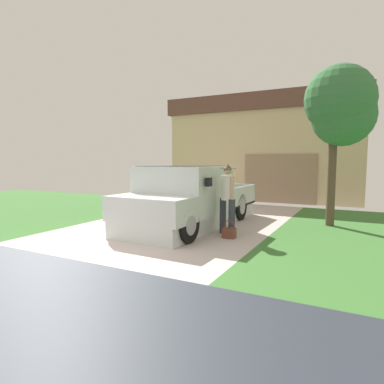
{
  "coord_description": "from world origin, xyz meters",
  "views": [
    {
      "loc": [
        4.5,
        -4.19,
        1.82
      ],
      "look_at": [
        0.65,
        3.27,
        1.01
      ],
      "focal_mm": 30.45,
      "sensor_mm": 36.0,
      "label": 1
    }
  ],
  "objects_px": {
    "person_with_hat": "(227,196)",
    "front_yard_tree": "(341,107)",
    "wheeled_trash_bin": "(156,187)",
    "handbag": "(229,232)",
    "house_with_garage": "(273,149)",
    "pickup_truck": "(186,199)"
  },
  "relations": [
    {
      "from": "person_with_hat",
      "to": "front_yard_tree",
      "type": "relative_size",
      "value": 0.4
    },
    {
      "from": "front_yard_tree",
      "to": "wheeled_trash_bin",
      "type": "xyz_separation_m",
      "value": [
        -7.7,
        2.65,
        -2.63
      ]
    },
    {
      "from": "person_with_hat",
      "to": "handbag",
      "type": "height_order",
      "value": "person_with_hat"
    },
    {
      "from": "handbag",
      "to": "house_with_garage",
      "type": "relative_size",
      "value": 0.05
    },
    {
      "from": "person_with_hat",
      "to": "front_yard_tree",
      "type": "bearing_deg",
      "value": -105.34
    },
    {
      "from": "house_with_garage",
      "to": "front_yard_tree",
      "type": "distance_m",
      "value": 8.35
    },
    {
      "from": "pickup_truck",
      "to": "person_with_hat",
      "type": "distance_m",
      "value": 1.39
    },
    {
      "from": "person_with_hat",
      "to": "house_with_garage",
      "type": "xyz_separation_m",
      "value": [
        -1.23,
        9.79,
        1.47
      ]
    },
    {
      "from": "handbag",
      "to": "front_yard_tree",
      "type": "bearing_deg",
      "value": 50.66
    },
    {
      "from": "pickup_truck",
      "to": "front_yard_tree",
      "type": "distance_m",
      "value": 4.84
    },
    {
      "from": "front_yard_tree",
      "to": "wheeled_trash_bin",
      "type": "distance_m",
      "value": 8.56
    },
    {
      "from": "wheeled_trash_bin",
      "to": "person_with_hat",
      "type": "bearing_deg",
      "value": -42.58
    },
    {
      "from": "house_with_garage",
      "to": "pickup_truck",
      "type": "bearing_deg",
      "value": -90.64
    },
    {
      "from": "person_with_hat",
      "to": "house_with_garage",
      "type": "distance_m",
      "value": 9.97
    },
    {
      "from": "person_with_hat",
      "to": "front_yard_tree",
      "type": "distance_m",
      "value": 3.99
    },
    {
      "from": "pickup_truck",
      "to": "front_yard_tree",
      "type": "bearing_deg",
      "value": -150.47
    },
    {
      "from": "pickup_truck",
      "to": "handbag",
      "type": "distance_m",
      "value": 1.78
    },
    {
      "from": "house_with_garage",
      "to": "wheeled_trash_bin",
      "type": "distance_m",
      "value": 6.63
    },
    {
      "from": "person_with_hat",
      "to": "house_with_garage",
      "type": "relative_size",
      "value": 0.19
    },
    {
      "from": "handbag",
      "to": "front_yard_tree",
      "type": "distance_m",
      "value": 4.6
    },
    {
      "from": "house_with_garage",
      "to": "handbag",
      "type": "bearing_deg",
      "value": -82.05
    },
    {
      "from": "person_with_hat",
      "to": "wheeled_trash_bin",
      "type": "height_order",
      "value": "person_with_hat"
    }
  ]
}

